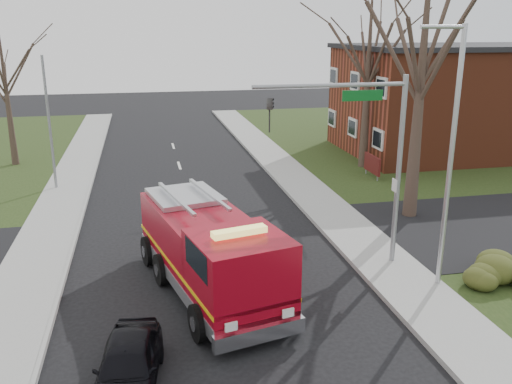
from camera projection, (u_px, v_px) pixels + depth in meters
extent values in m
plane|color=black|center=(222.00, 301.00, 17.11)|extent=(120.00, 120.00, 0.00)
cube|color=gray|center=(403.00, 281.00, 18.32)|extent=(2.40, 80.00, 0.15)
cube|color=gray|center=(12.00, 320.00, 15.86)|extent=(2.40, 80.00, 0.15)
cube|color=maroon|center=(459.00, 101.00, 36.72)|extent=(15.00, 10.00, 7.00)
cube|color=black|center=(464.00, 47.00, 35.68)|extent=(15.40, 10.40, 0.30)
cube|color=silver|center=(353.00, 127.00, 35.66)|extent=(0.12, 1.40, 1.20)
cube|color=#4F1312|center=(372.00, 164.00, 30.64)|extent=(0.12, 2.00, 1.00)
cylinder|color=gray|center=(378.00, 175.00, 30.02)|extent=(0.08, 0.08, 0.90)
cylinder|color=gray|center=(366.00, 168.00, 31.52)|extent=(0.08, 0.08, 0.90)
ellipsoid|color=#2D3714|center=(497.00, 272.00, 17.80)|extent=(2.80, 2.00, 0.90)
cone|color=#31251D|center=(420.00, 84.00, 22.88)|extent=(0.64, 0.64, 12.00)
cone|color=#31251D|center=(367.00, 82.00, 31.82)|extent=(0.56, 0.56, 10.50)
cone|color=#31251D|center=(7.00, 94.00, 32.55)|extent=(0.44, 0.44, 9.00)
cylinder|color=gray|center=(398.00, 174.00, 18.82)|extent=(0.18, 0.18, 6.80)
cylinder|color=gray|center=(331.00, 85.00, 17.41)|extent=(5.20, 0.14, 0.14)
cube|color=#0C591E|center=(362.00, 95.00, 17.73)|extent=(1.40, 0.06, 0.35)
imported|color=black|center=(271.00, 98.00, 17.11)|extent=(0.22, 0.18, 1.10)
cylinder|color=#B7BABF|center=(450.00, 164.00, 16.86)|extent=(0.16, 0.16, 8.40)
cylinder|color=#B7BABF|center=(443.00, 27.00, 15.53)|extent=(1.40, 0.12, 0.12)
cylinder|color=gray|center=(49.00, 125.00, 27.85)|extent=(0.14, 0.14, 7.00)
cube|color=maroon|center=(197.00, 236.00, 18.33)|extent=(3.60, 5.48, 2.04)
cube|color=maroon|center=(240.00, 276.00, 15.09)|extent=(3.03, 3.03, 2.33)
cube|color=#B7BABF|center=(209.00, 272.00, 17.56)|extent=(4.19, 7.95, 0.44)
cube|color=#E5B20C|center=(209.00, 257.00, 17.40)|extent=(4.20, 7.95, 0.12)
cube|color=black|center=(256.00, 266.00, 13.95)|extent=(2.19, 0.60, 0.82)
cube|color=#E5D866|center=(239.00, 232.00, 14.71)|extent=(1.59, 0.68, 0.17)
cylinder|color=black|center=(199.00, 323.00, 14.82)|extent=(0.57, 1.12, 1.07)
cylinder|color=black|center=(281.00, 304.00, 15.84)|extent=(0.57, 1.12, 1.07)
cylinder|color=black|center=(149.00, 251.00, 19.61)|extent=(0.57, 1.12, 1.07)
cylinder|color=black|center=(214.00, 240.00, 20.63)|extent=(0.57, 1.12, 1.07)
imported|color=black|center=(128.00, 365.00, 12.81)|extent=(1.92, 3.78, 1.23)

